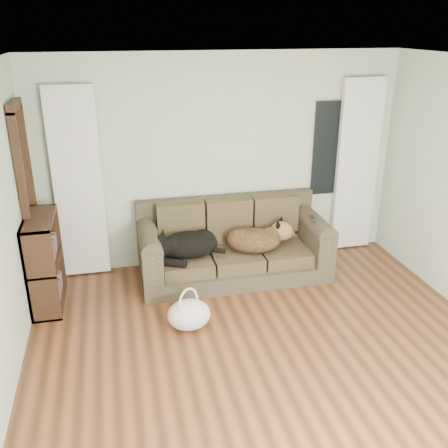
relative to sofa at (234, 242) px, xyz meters
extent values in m
plane|color=#432716|center=(-0.05, -1.97, -0.45)|extent=(5.00, 5.00, 0.00)
plane|color=white|center=(-0.05, -1.97, 2.15)|extent=(5.00, 5.00, 0.00)
cube|color=#B1C5AB|center=(-0.05, 0.53, 0.85)|extent=(4.50, 0.04, 2.60)
cube|color=silver|center=(-1.75, 0.45, 0.70)|extent=(0.55, 0.08, 2.25)
cube|color=silver|center=(1.75, 0.45, 0.70)|extent=(0.55, 0.08, 2.25)
cube|color=black|center=(1.40, 0.50, 0.95)|extent=(0.50, 0.03, 1.20)
cube|color=black|center=(-2.25, 0.07, 0.60)|extent=(0.07, 0.60, 2.10)
cube|color=#3B3525|center=(0.00, 0.00, 0.00)|extent=(2.24, 0.97, 0.92)
ellipsoid|color=black|center=(-0.59, -0.06, 0.03)|extent=(0.71, 0.50, 0.29)
ellipsoid|color=black|center=(0.26, -0.07, 0.04)|extent=(0.79, 0.66, 0.30)
cube|color=black|center=(0.92, -0.14, 0.28)|extent=(0.10, 0.21, 0.02)
ellipsoid|color=beige|center=(-0.72, -1.02, -0.29)|extent=(0.54, 0.49, 0.32)
cube|color=black|center=(-2.14, -0.18, 0.05)|extent=(0.34, 0.82, 1.01)
camera|label=1|loc=(-1.34, -5.29, 2.44)|focal=40.00mm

